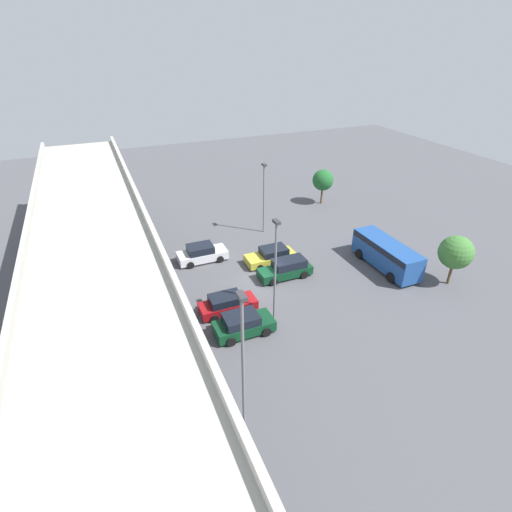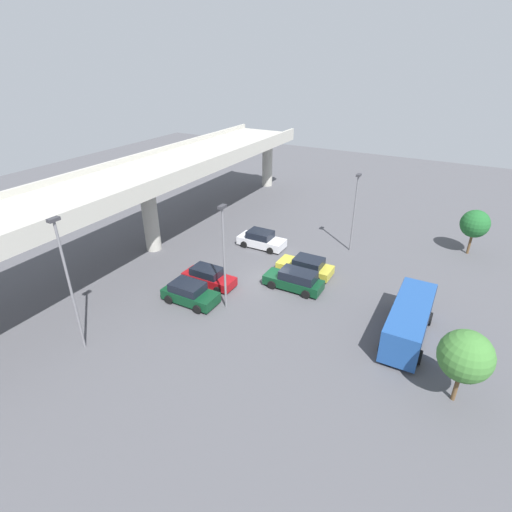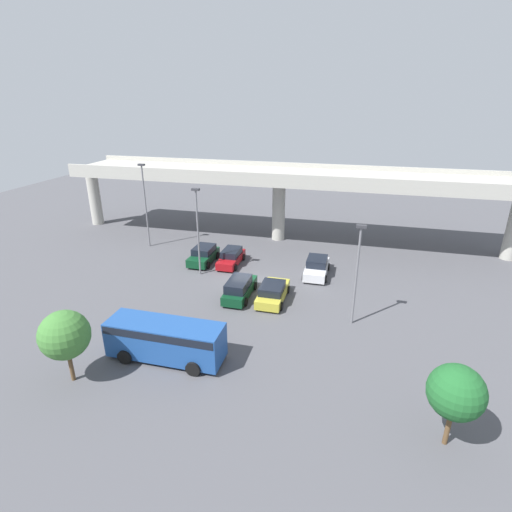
{
  "view_description": "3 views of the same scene",
  "coord_description": "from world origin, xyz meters",
  "px_view_note": "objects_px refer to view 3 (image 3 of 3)",
  "views": [
    {
      "loc": [
        -27.19,
        12.05,
        19.3
      ],
      "look_at": [
        1.36,
        0.07,
        1.84
      ],
      "focal_mm": 28.0,
      "sensor_mm": 36.0,
      "label": 1
    },
    {
      "loc": [
        -26.25,
        -12.98,
        17.38
      ],
      "look_at": [
        0.34,
        1.65,
        1.85
      ],
      "focal_mm": 28.0,
      "sensor_mm": 36.0,
      "label": 2
    },
    {
      "loc": [
        8.72,
        -30.73,
        15.67
      ],
      "look_at": [
        0.18,
        1.98,
        2.1
      ],
      "focal_mm": 28.0,
      "sensor_mm": 36.0,
      "label": 3
    }
  ],
  "objects_px": {
    "tree_front_left": "(65,335)",
    "tree_front_centre": "(456,392)",
    "parked_car_0": "(204,255)",
    "parked_car_1": "(231,257)",
    "parked_car_2": "(239,288)",
    "parked_car_3": "(273,292)",
    "lamp_post_mid_lot": "(357,268)",
    "parked_car_4": "(317,267)",
    "lamp_post_by_overpass": "(145,200)",
    "lamp_post_near_aisle": "(198,226)",
    "shuttle_bus": "(165,338)"
  },
  "relations": [
    {
      "from": "tree_front_left",
      "to": "tree_front_centre",
      "type": "height_order",
      "value": "tree_front_left"
    },
    {
      "from": "parked_car_0",
      "to": "parked_car_1",
      "type": "relative_size",
      "value": 0.97
    },
    {
      "from": "parked_car_0",
      "to": "parked_car_1",
      "type": "bearing_deg",
      "value": 94.65
    },
    {
      "from": "parked_car_2",
      "to": "parked_car_3",
      "type": "bearing_deg",
      "value": -86.39
    },
    {
      "from": "parked_car_2",
      "to": "lamp_post_mid_lot",
      "type": "bearing_deg",
      "value": -101.28
    },
    {
      "from": "parked_car_4",
      "to": "parked_car_0",
      "type": "bearing_deg",
      "value": -90.89
    },
    {
      "from": "lamp_post_mid_lot",
      "to": "tree_front_left",
      "type": "distance_m",
      "value": 19.12
    },
    {
      "from": "lamp_post_mid_lot",
      "to": "tree_front_centre",
      "type": "distance_m",
      "value": 11.35
    },
    {
      "from": "parked_car_3",
      "to": "lamp_post_mid_lot",
      "type": "height_order",
      "value": "lamp_post_mid_lot"
    },
    {
      "from": "parked_car_2",
      "to": "lamp_post_mid_lot",
      "type": "distance_m",
      "value": 10.14
    },
    {
      "from": "lamp_post_by_overpass",
      "to": "tree_front_left",
      "type": "height_order",
      "value": "lamp_post_by_overpass"
    },
    {
      "from": "parked_car_0",
      "to": "lamp_post_mid_lot",
      "type": "distance_m",
      "value": 17.46
    },
    {
      "from": "tree_front_left",
      "to": "parked_car_1",
      "type": "bearing_deg",
      "value": 79.19
    },
    {
      "from": "parked_car_1",
      "to": "parked_car_3",
      "type": "relative_size",
      "value": 0.94
    },
    {
      "from": "parked_car_4",
      "to": "tree_front_left",
      "type": "xyz_separation_m",
      "value": [
        -12.21,
        -18.74,
        2.33
      ]
    },
    {
      "from": "parked_car_3",
      "to": "lamp_post_mid_lot",
      "type": "xyz_separation_m",
      "value": [
        6.47,
        -2.03,
        3.77
      ]
    },
    {
      "from": "tree_front_centre",
      "to": "parked_car_1",
      "type": "bearing_deg",
      "value": 132.23
    },
    {
      "from": "parked_car_2",
      "to": "lamp_post_near_aisle",
      "type": "relative_size",
      "value": 0.59
    },
    {
      "from": "parked_car_0",
      "to": "parked_car_4",
      "type": "height_order",
      "value": "parked_car_4"
    },
    {
      "from": "parked_car_2",
      "to": "lamp_post_mid_lot",
      "type": "height_order",
      "value": "lamp_post_mid_lot"
    },
    {
      "from": "lamp_post_mid_lot",
      "to": "tree_front_centre",
      "type": "relative_size",
      "value": 1.73
    },
    {
      "from": "lamp_post_near_aisle",
      "to": "tree_front_centre",
      "type": "relative_size",
      "value": 1.87
    },
    {
      "from": "parked_car_1",
      "to": "lamp_post_near_aisle",
      "type": "bearing_deg",
      "value": -34.43
    },
    {
      "from": "parked_car_2",
      "to": "parked_car_4",
      "type": "distance_m",
      "value": 8.4
    },
    {
      "from": "parked_car_1",
      "to": "lamp_post_by_overpass",
      "type": "relative_size",
      "value": 0.49
    },
    {
      "from": "shuttle_bus",
      "to": "parked_car_0",
      "type": "bearing_deg",
      "value": -76.87
    },
    {
      "from": "parked_car_0",
      "to": "lamp_post_mid_lot",
      "type": "height_order",
      "value": "lamp_post_mid_lot"
    },
    {
      "from": "parked_car_2",
      "to": "lamp_post_near_aisle",
      "type": "distance_m",
      "value": 7.25
    },
    {
      "from": "parked_car_0",
      "to": "parked_car_2",
      "type": "height_order",
      "value": "parked_car_2"
    },
    {
      "from": "parked_car_2",
      "to": "parked_car_3",
      "type": "distance_m",
      "value": 2.81
    },
    {
      "from": "parked_car_3",
      "to": "parked_car_2",
      "type": "bearing_deg",
      "value": 93.61
    },
    {
      "from": "parked_car_2",
      "to": "lamp_post_near_aisle",
      "type": "xyz_separation_m",
      "value": [
        -4.95,
        3.51,
        3.98
      ]
    },
    {
      "from": "parked_car_3",
      "to": "shuttle_bus",
      "type": "xyz_separation_m",
      "value": [
        -4.87,
        -9.41,
        0.81
      ]
    },
    {
      "from": "parked_car_0",
      "to": "parked_car_4",
      "type": "relative_size",
      "value": 0.93
    },
    {
      "from": "lamp_post_by_overpass",
      "to": "parked_car_1",
      "type": "bearing_deg",
      "value": -14.23
    },
    {
      "from": "parked_car_4",
      "to": "tree_front_centre",
      "type": "bearing_deg",
      "value": 24.63
    },
    {
      "from": "parked_car_0",
      "to": "parked_car_3",
      "type": "relative_size",
      "value": 0.91
    },
    {
      "from": "parked_car_1",
      "to": "shuttle_bus",
      "type": "height_order",
      "value": "shuttle_bus"
    },
    {
      "from": "lamp_post_near_aisle",
      "to": "tree_front_centre",
      "type": "height_order",
      "value": "lamp_post_near_aisle"
    },
    {
      "from": "parked_car_4",
      "to": "shuttle_bus",
      "type": "height_order",
      "value": "shuttle_bus"
    },
    {
      "from": "parked_car_1",
      "to": "parked_car_4",
      "type": "relative_size",
      "value": 0.96
    },
    {
      "from": "shuttle_bus",
      "to": "tree_front_centre",
      "type": "xyz_separation_m",
      "value": [
        16.12,
        -2.81,
        1.55
      ]
    },
    {
      "from": "lamp_post_by_overpass",
      "to": "shuttle_bus",
      "type": "bearing_deg",
      "value": -58.57
    },
    {
      "from": "lamp_post_near_aisle",
      "to": "tree_front_left",
      "type": "distance_m",
      "value": 16.25
    },
    {
      "from": "parked_car_3",
      "to": "lamp_post_mid_lot",
      "type": "bearing_deg",
      "value": -107.39
    },
    {
      "from": "shuttle_bus",
      "to": "lamp_post_mid_lot",
      "type": "xyz_separation_m",
      "value": [
        11.33,
        7.39,
        2.96
      ]
    },
    {
      "from": "parked_car_4",
      "to": "lamp_post_mid_lot",
      "type": "distance_m",
      "value": 9.52
    },
    {
      "from": "lamp_post_by_overpass",
      "to": "lamp_post_mid_lot",
      "type": "bearing_deg",
      "value": -26.11
    },
    {
      "from": "parked_car_0",
      "to": "tree_front_centre",
      "type": "xyz_separation_m",
      "value": [
        19.75,
        -18.39,
        2.29
      ]
    },
    {
      "from": "lamp_post_near_aisle",
      "to": "lamp_post_mid_lot",
      "type": "relative_size",
      "value": 1.08
    }
  ]
}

